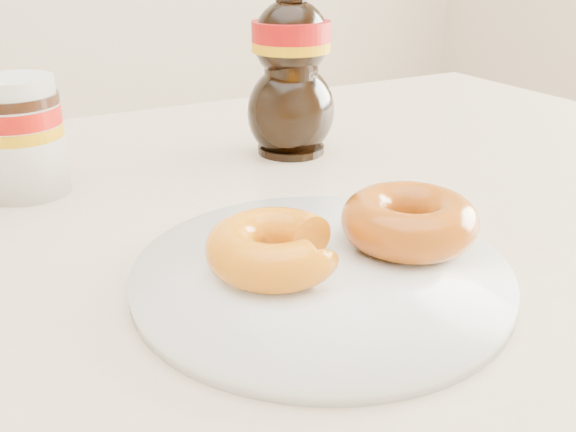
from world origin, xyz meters
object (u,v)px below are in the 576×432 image
dining_table (206,315)px  plate (321,274)px  nutella_jar (20,132)px  donut_whole (409,220)px  syrup_bottle (291,66)px  donut_bitten (274,248)px

dining_table → plate: size_ratio=5.04×
dining_table → nutella_jar: 0.26m
plate → donut_whole: 0.09m
donut_whole → plate: bearing=-179.1°
plate → syrup_bottle: (0.14, 0.29, 0.10)m
donut_bitten → nutella_jar: bearing=108.2°
syrup_bottle → dining_table: bearing=-137.8°
nutella_jar → syrup_bottle: 0.30m
plate → donut_whole: (0.08, 0.00, 0.03)m
plate → donut_bitten: bearing=158.5°
dining_table → plate: (0.04, -0.12, 0.09)m
plate → donut_bitten: 0.04m
donut_bitten → plate: bearing=-27.2°
donut_whole → syrup_bottle: syrup_bottle is taller
plate → dining_table: bearing=109.9°
donut_whole → syrup_bottle: size_ratio=0.52×
dining_table → donut_bitten: bearing=-83.5°
nutella_jar → donut_whole: bearing=-51.1°
plate → syrup_bottle: 0.33m
donut_bitten → syrup_bottle: 0.33m
syrup_bottle → donut_whole: bearing=-100.7°
dining_table → syrup_bottle: bearing=42.2°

